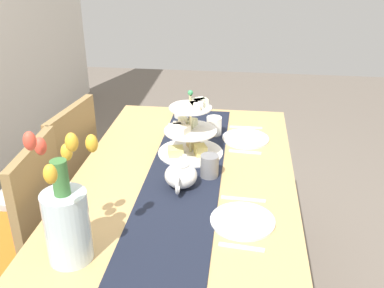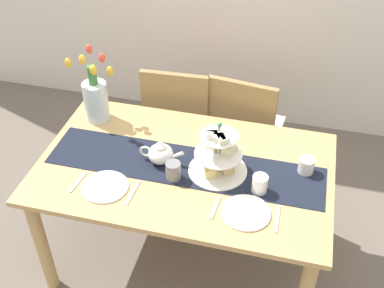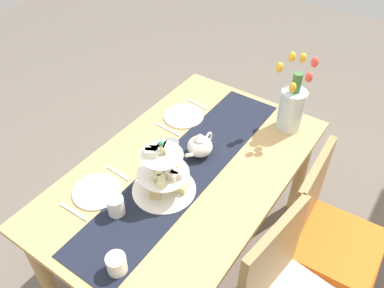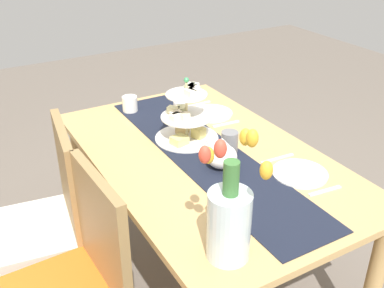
# 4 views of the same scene
# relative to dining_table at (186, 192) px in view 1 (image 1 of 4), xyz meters

# --- Properties ---
(dining_table) EXTENTS (1.51, 0.92, 0.72)m
(dining_table) POSITION_rel_dining_table_xyz_m (0.00, 0.00, 0.00)
(dining_table) COLOR tan
(dining_table) RESTS_ON ground_plane
(chair_left) EXTENTS (0.44, 0.44, 0.91)m
(chair_left) POSITION_rel_dining_table_xyz_m (-0.22, 0.69, -0.12)
(chair_left) COLOR olive
(chair_left) RESTS_ON ground_plane
(chair_right) EXTENTS (0.47, 0.47, 0.91)m
(chair_right) POSITION_rel_dining_table_xyz_m (0.21, 0.69, -0.12)
(chair_right) COLOR olive
(chair_right) RESTS_ON ground_plane
(table_runner) EXTENTS (1.43, 0.31, 0.00)m
(table_runner) POSITION_rel_dining_table_xyz_m (0.00, 0.00, 0.11)
(table_runner) COLOR black
(table_runner) RESTS_ON dining_table
(tiered_cake_stand) EXTENTS (0.30, 0.30, 0.30)m
(tiered_cake_stand) POSITION_rel_dining_table_xyz_m (0.17, 0.00, 0.21)
(tiered_cake_stand) COLOR beige
(tiered_cake_stand) RESTS_ON table_runner
(teapot) EXTENTS (0.24, 0.13, 0.14)m
(teapot) POSITION_rel_dining_table_xyz_m (-0.13, 0.00, 0.16)
(teapot) COLOR white
(teapot) RESTS_ON table_runner
(tulip_vase) EXTENTS (0.25, 0.19, 0.44)m
(tulip_vase) POSITION_rel_dining_table_xyz_m (-0.59, 0.28, 0.25)
(tulip_vase) COLOR silver
(tulip_vase) RESTS_ON dining_table
(cream_jug) EXTENTS (0.08, 0.08, 0.08)m
(cream_jug) POSITION_rel_dining_table_xyz_m (0.61, 0.10, 0.15)
(cream_jug) COLOR white
(cream_jug) RESTS_ON dining_table
(dinner_plate_left) EXTENTS (0.23, 0.23, 0.01)m
(dinner_plate_left) POSITION_rel_dining_table_xyz_m (-0.34, -0.25, 0.11)
(dinner_plate_left) COLOR white
(dinner_plate_left) RESTS_ON dining_table
(fork_left) EXTENTS (0.03, 0.15, 0.01)m
(fork_left) POSITION_rel_dining_table_xyz_m (-0.48, -0.25, 0.11)
(fork_left) COLOR silver
(fork_left) RESTS_ON dining_table
(knife_left) EXTENTS (0.02, 0.17, 0.01)m
(knife_left) POSITION_rel_dining_table_xyz_m (-0.19, -0.25, 0.11)
(knife_left) COLOR silver
(knife_left) RESTS_ON dining_table
(dinner_plate_right) EXTENTS (0.23, 0.23, 0.01)m
(dinner_plate_right) POSITION_rel_dining_table_xyz_m (0.36, -0.25, 0.11)
(dinner_plate_right) COLOR white
(dinner_plate_right) RESTS_ON dining_table
(fork_right) EXTENTS (0.02, 0.15, 0.01)m
(fork_right) POSITION_rel_dining_table_xyz_m (0.22, -0.25, 0.11)
(fork_right) COLOR silver
(fork_right) RESTS_ON dining_table
(knife_right) EXTENTS (0.02, 0.17, 0.01)m
(knife_right) POSITION_rel_dining_table_xyz_m (0.51, -0.25, 0.11)
(knife_right) COLOR silver
(knife_right) RESTS_ON dining_table
(mug_grey) EXTENTS (0.08, 0.08, 0.09)m
(mug_grey) POSITION_rel_dining_table_xyz_m (-0.03, -0.11, 0.16)
(mug_grey) COLOR slate
(mug_grey) RESTS_ON table_runner
(mug_white_text) EXTENTS (0.08, 0.08, 0.09)m
(mug_white_text) POSITION_rel_dining_table_xyz_m (0.40, -0.09, 0.15)
(mug_white_text) COLOR white
(mug_white_text) RESTS_ON dining_table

